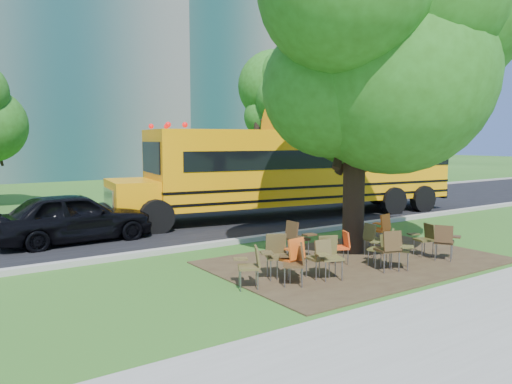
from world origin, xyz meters
TOP-DOWN VIEW (x-y plane):
  - ground at (0.00, 0.00)m, footprint 160.00×160.00m
  - dirt_patch at (1.00, -0.50)m, footprint 7.00×4.50m
  - asphalt_road at (0.00, 7.00)m, footprint 80.00×8.00m
  - kerb_near at (0.00, 3.00)m, footprint 80.00×0.25m
  - kerb_far at (0.00, 11.10)m, footprint 80.00×0.25m
  - building_right at (24.00, 38.00)m, footprint 30.00×16.00m
  - bg_tree_3 at (8.00, 14.00)m, footprint 5.60×5.60m
  - bg_tree_4 at (16.00, 13.00)m, footprint 5.00×5.00m
  - main_tree at (1.59, 0.23)m, footprint 7.20×7.20m
  - school_bus at (4.70, 6.02)m, footprint 13.86×4.91m
  - chair_0 at (-1.38, -0.97)m, footprint 0.64×0.64m
  - chair_1 at (-0.79, -1.16)m, footprint 0.61×0.52m
  - chair_2 at (-1.54, -1.26)m, footprint 0.60×0.76m
  - chair_3 at (-0.66, -1.29)m, footprint 0.75×0.59m
  - chair_4 at (0.90, -1.60)m, footprint 0.75×0.59m
  - chair_5 at (1.21, -1.56)m, footprint 0.62×0.79m
  - chair_6 at (2.85, -1.07)m, footprint 0.50×0.65m
  - chair_7 at (2.79, -1.70)m, footprint 0.76×0.62m
  - chair_8 at (-2.39, -0.89)m, footprint 0.57×0.72m
  - chair_9 at (-1.55, -0.60)m, footprint 0.79×0.62m
  - chair_10 at (-0.03, 0.57)m, footprint 0.56×0.62m
  - chair_11 at (1.09, -1.14)m, footprint 0.55×0.61m
  - chair_12 at (1.69, -0.40)m, footprint 0.51×0.59m
  - chair_13 at (2.74, 0.27)m, footprint 0.64×0.66m
  - chair_14 at (0.49, -0.48)m, footprint 0.52×0.66m
  - black_car at (-4.12, 5.71)m, footprint 4.46×1.93m

SIDE VIEW (x-z plane):
  - ground at x=0.00m, z-range 0.00..0.00m
  - dirt_patch at x=1.00m, z-range 0.00..0.03m
  - asphalt_road at x=0.00m, z-range 0.00..0.04m
  - kerb_near at x=0.00m, z-range 0.00..0.14m
  - kerb_far at x=0.00m, z-range 0.00..0.14m
  - chair_11 at x=1.09m, z-range 0.09..0.90m
  - chair_14 at x=0.49m, z-range 0.10..0.91m
  - chair_6 at x=2.85m, z-range 0.10..0.95m
  - chair_8 at x=-2.39m, z-range 0.10..0.97m
  - chair_12 at x=1.69m, z-range 0.10..0.97m
  - chair_2 at x=-1.54m, z-range 0.10..0.99m
  - chair_1 at x=-0.79m, z-range 0.10..0.99m
  - chair_7 at x=2.79m, z-range 0.11..1.03m
  - chair_5 at x=1.21m, z-range 0.11..1.03m
  - chair_3 at x=-0.66m, z-range 0.11..1.05m
  - chair_13 at x=2.74m, z-range 0.11..1.06m
  - chair_0 at x=-1.38m, z-range 0.11..1.06m
  - chair_10 at x=-0.03m, z-range 0.11..1.08m
  - chair_9 at x=-1.55m, z-range 0.11..1.08m
  - chair_4 at x=0.90m, z-range 0.11..1.08m
  - black_car at x=-4.12m, z-range 0.00..1.50m
  - school_bus at x=4.70m, z-range 0.26..3.59m
  - bg_tree_4 at x=16.00m, z-range 0.92..7.77m
  - bg_tree_3 at x=8.00m, z-range 1.11..8.95m
  - main_tree at x=1.59m, z-range 0.75..9.48m
  - building_right at x=24.00m, z-range 0.00..25.00m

